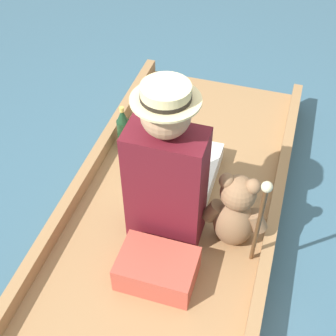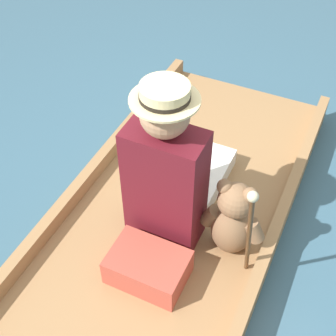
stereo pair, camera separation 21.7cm
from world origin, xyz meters
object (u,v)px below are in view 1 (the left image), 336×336
wine_glass (134,165)px  walking_cane (260,220)px  seated_person (171,173)px  champagne_bottle (123,129)px  teddy_bear (235,213)px

wine_glass → walking_cane: walking_cane is taller
seated_person → champagne_bottle: 0.67m
wine_glass → champagne_bottle: 0.26m
teddy_bear → champagne_bottle: (-0.78, 0.51, -0.08)m
walking_cane → teddy_bear: bearing=121.3°
wine_glass → champagne_bottle: champagne_bottle is taller
teddy_bear → walking_cane: (0.12, -0.20, 0.22)m
teddy_bear → walking_cane: 0.32m
seated_person → teddy_bear: (0.34, -0.04, -0.13)m
seated_person → wine_glass: 0.48m
walking_cane → champagne_bottle: walking_cane is taller
seated_person → wine_glass: seated_person is taller
teddy_bear → champagne_bottle: size_ratio=1.52×
teddy_bear → champagne_bottle: teddy_bear is taller
seated_person → champagne_bottle: (-0.44, 0.47, -0.21)m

